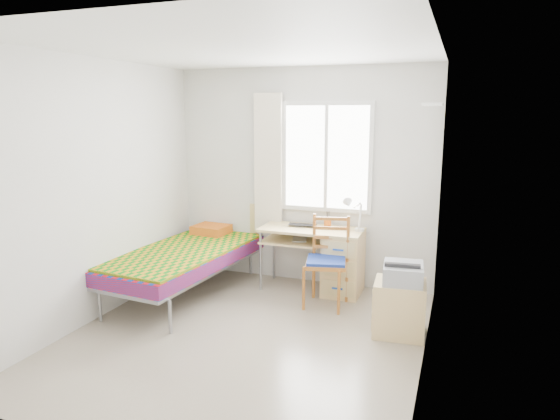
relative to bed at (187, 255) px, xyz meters
The scene contains 17 objects.
floor 1.47m from the bed, 37.75° to the right, with size 3.50×3.50×0.00m, color #BCAD93.
ceiling 2.56m from the bed, 37.75° to the right, with size 3.50×3.50×0.00m, color white.
wall_back 1.66m from the bed, 38.99° to the left, with size 3.20×3.20×0.00m, color silver.
wall_left 1.30m from the bed, 120.05° to the right, with size 3.50×3.50×0.00m, color silver.
wall_right 2.96m from the bed, 17.55° to the right, with size 3.50×3.50×0.00m, color silver.
window 1.99m from the bed, 31.80° to the left, with size 1.10×0.04×1.30m.
curtain 1.47m from the bed, 50.28° to the left, with size 0.35×0.05×1.70m, color #F0E1C7.
floating_shelf 3.15m from the bed, 11.85° to the left, with size 0.20×0.32×0.03m, color white.
bed is the anchor object (origin of this frame).
desk 1.73m from the bed, 19.94° to the left, with size 1.19×0.55×0.74m.
chair 1.63m from the bed, ahead, with size 0.51×0.51×0.98m.
cabinet 2.47m from the bed, ahead, with size 0.51×0.46×0.52m.
printer 2.49m from the bed, ahead, with size 0.40×0.45×0.18m.
laptop 1.37m from the bed, 27.17° to the left, with size 0.34×0.22×0.03m, color black.
pen_cup 1.68m from the bed, 26.90° to the left, with size 0.08×0.08×0.11m, color orange.
task_lamp 1.96m from the bed, 16.77° to the left, with size 0.22×0.32×0.41m.
book 1.24m from the bed, 28.49° to the left, with size 0.17×0.23×0.02m, color gray.
Camera 1 is at (1.80, -3.99, 2.07)m, focal length 32.00 mm.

